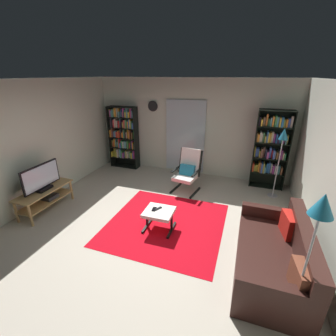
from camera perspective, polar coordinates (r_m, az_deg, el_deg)
The scene contains 17 objects.
ground_plane at distance 4.52m, azimuth -4.32°, elevation -14.44°, with size 7.02×7.02×0.00m, color #BDB3A1.
wall_back at distance 6.54m, azimuth 5.58°, elevation 9.70°, with size 5.60×0.06×2.60m, color beige.
wall_left at distance 5.53m, azimuth -31.46°, elevation 4.27°, with size 0.06×6.00×2.60m, color beige.
glass_door_panel at distance 6.57m, azimuth 4.18°, elevation 7.56°, with size 1.10×0.01×2.00m, color silver.
area_rug at distance 4.62m, azimuth -0.56°, elevation -13.36°, with size 2.14×2.15×0.01m, color red.
tv_stand at distance 5.52m, azimuth -27.62°, elevation -6.11°, with size 0.45×1.20×0.48m.
television at distance 5.34m, azimuth -28.49°, elevation -2.22°, with size 0.20×0.88×0.54m.
bookshelf_near_tv at distance 7.13m, azimuth -10.74°, elevation 7.86°, with size 0.87×0.30×1.82m.
bookshelf_near_sofa at distance 6.18m, azimuth 23.76°, elevation 4.59°, with size 0.79×0.30×1.93m.
leather_sofa at distance 3.82m, azimuth 24.73°, elevation -19.01°, with size 0.90×1.79×0.81m.
lounge_armchair at distance 5.66m, azimuth 4.83°, elevation -0.38°, with size 0.66×0.73×1.02m.
ottoman at distance 4.32m, azimuth -2.21°, elevation -11.12°, with size 0.53×0.49×0.39m.
tv_remote at distance 4.33m, azimuth -2.37°, elevation -9.81°, with size 0.04×0.14×0.02m, color black.
cell_phone at distance 4.32m, azimuth -3.40°, elevation -9.98°, with size 0.07×0.14×0.01m, color black.
floor_lamp_by_sofa at distance 2.62m, azimuth 32.81°, elevation -10.86°, with size 0.22×0.22×1.70m.
floor_lamp_by_shelf at distance 5.64m, azimuth 26.12°, elevation 5.55°, with size 0.22×0.22×1.61m.
wall_clock at distance 6.71m, azimuth -3.72°, elevation 14.84°, with size 0.29×0.03×0.29m.
Camera 1 is at (1.51, -3.31, 2.68)m, focal length 24.98 mm.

